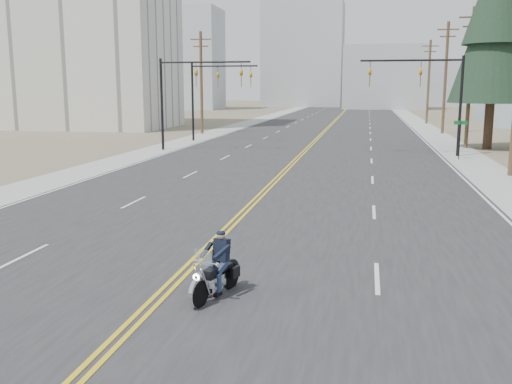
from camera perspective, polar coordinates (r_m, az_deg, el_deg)
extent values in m
plane|color=#776D56|center=(12.25, -12.42, -13.05)|extent=(400.00, 400.00, 0.00)
cube|color=#303033|center=(80.55, 7.73, 6.89)|extent=(20.00, 200.00, 0.01)
cube|color=#A5A5A0|center=(82.02, -0.38, 7.05)|extent=(3.00, 200.00, 0.01)
cube|color=#A5A5A0|center=(80.71, 15.96, 6.59)|extent=(3.00, 200.00, 0.01)
cylinder|color=black|center=(45.08, -9.40, 8.59)|extent=(0.20, 0.20, 7.00)
cylinder|color=black|center=(44.01, -5.14, 12.81)|extent=(7.00, 0.14, 0.14)
imported|color=#BF8C0C|center=(44.19, -6.01, 11.95)|extent=(0.21, 0.26, 1.30)
imported|color=#BF8C0C|center=(43.30, -1.48, 12.03)|extent=(0.21, 0.26, 1.30)
cylinder|color=black|center=(42.78, 19.76, 8.03)|extent=(0.20, 0.20, 7.00)
cylinder|color=black|center=(42.42, 15.24, 12.59)|extent=(7.00, 0.14, 0.14)
imported|color=#BF8C0C|center=(42.45, 16.16, 11.67)|extent=(0.21, 0.26, 1.30)
imported|color=#BF8C0C|center=(42.29, 11.34, 11.87)|extent=(0.21, 0.26, 1.30)
cylinder|color=black|center=(52.66, -6.35, 8.91)|extent=(0.20, 0.20, 7.00)
cylinder|color=black|center=(51.87, -3.18, 12.47)|extent=(6.00, 0.14, 0.14)
imported|color=#BF8C0C|center=(52.00, -3.83, 11.74)|extent=(0.21, 0.26, 1.30)
imported|color=#BF8C0C|center=(51.32, -0.52, 11.78)|extent=(0.21, 0.26, 1.30)
cylinder|color=black|center=(40.90, 19.71, 4.86)|extent=(0.06, 0.06, 2.60)
cube|color=#0C5926|center=(40.81, 19.81, 6.54)|extent=(0.90, 0.03, 0.25)
cylinder|color=brown|center=(48.92, 20.62, 10.55)|extent=(0.30, 0.30, 11.00)
cube|color=brown|center=(49.21, 20.98, 16.02)|extent=(2.20, 0.12, 0.12)
cube|color=brown|center=(49.14, 20.92, 15.21)|extent=(1.60, 0.12, 0.12)
cylinder|color=brown|center=(63.77, 18.41, 10.72)|extent=(0.30, 0.30, 11.50)
cube|color=brown|center=(64.04, 18.67, 15.15)|extent=(2.20, 0.12, 0.12)
cube|color=brown|center=(63.97, 18.63, 14.53)|extent=(1.60, 0.12, 0.12)
cylinder|color=brown|center=(80.67, 16.87, 10.46)|extent=(0.30, 0.30, 11.00)
cube|color=brown|center=(80.84, 17.05, 13.78)|extent=(2.20, 0.12, 0.12)
cube|color=brown|center=(80.80, 17.02, 13.29)|extent=(1.60, 0.12, 0.12)
cylinder|color=brown|center=(60.74, -5.49, 10.77)|extent=(0.30, 0.30, 10.50)
cube|color=brown|center=(60.93, -5.56, 14.96)|extent=(2.20, 0.12, 0.12)
cube|color=brown|center=(60.88, -5.55, 14.30)|extent=(1.60, 0.12, 0.12)
cube|color=silver|center=(73.67, -16.23, 17.96)|extent=(18.00, 14.00, 30.00)
cube|color=#B7BCC6|center=(131.53, -6.74, 13.04)|extent=(14.00, 12.00, 22.00)
cube|color=#ADB2B7|center=(135.34, 12.64, 11.09)|extent=(18.00, 14.00, 14.00)
cube|color=#ADB2B7|center=(151.41, 4.79, 13.48)|extent=(20.00, 15.00, 26.00)
cube|color=#B7BCC6|center=(161.57, 18.53, 10.30)|extent=(14.00, 14.00, 12.00)
cube|color=#ADB2B7|center=(150.56, -10.51, 11.45)|extent=(12.00, 12.00, 16.00)
cylinder|color=#382619|center=(49.01, 22.22, 6.13)|extent=(0.64, 0.64, 3.64)
cone|color=black|center=(49.10, 22.83, 14.62)|extent=(6.55, 6.55, 10.92)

